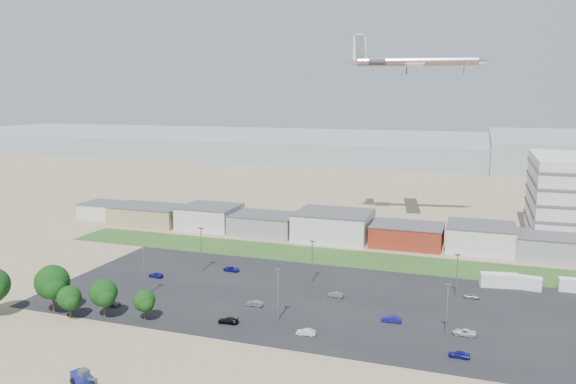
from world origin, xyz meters
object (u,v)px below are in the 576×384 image
at_px(parked_car_2, 459,354).
at_px(parked_car_9, 232,269).
at_px(box_trailer_a, 499,280).
at_px(parked_car_8, 472,296).
at_px(parked_car_4, 254,303).
at_px(parked_car_5, 156,275).
at_px(telehandler, 82,377).
at_px(airliner, 417,62).
at_px(parked_car_7, 336,295).
at_px(parked_car_1, 391,319).
at_px(parked_car_0, 464,332).
at_px(parked_car_10, 111,302).
at_px(parked_car_13, 306,332).
at_px(parked_car_3, 228,321).

height_order(parked_car_2, parked_car_9, parked_car_2).
distance_m(box_trailer_a, parked_car_2, 39.92).
height_order(box_trailer_a, parked_car_8, box_trailer_a).
xyz_separation_m(parked_car_4, parked_car_5, (-29.21, 9.55, 0.03)).
distance_m(telehandler, box_trailer_a, 89.79).
xyz_separation_m(airliner, parked_car_8, (20.69, -65.38, -52.64)).
bearing_deg(parked_car_7, parked_car_2, 56.02).
bearing_deg(parked_car_7, parked_car_4, -49.24).
relative_size(telehandler, parked_car_1, 1.69).
bearing_deg(parked_car_1, parked_car_0, 81.73).
height_order(parked_car_8, parked_car_10, parked_car_10).
bearing_deg(parked_car_13, parked_car_7, 172.52).
height_order(parked_car_0, parked_car_4, parked_car_4).
distance_m(airliner, parked_car_2, 110.15).
distance_m(parked_car_4, parked_car_9, 24.32).
bearing_deg(airliner, parked_car_2, -87.93).
bearing_deg(parked_car_0, parked_car_13, -67.12).
relative_size(telehandler, parked_car_9, 1.60).
bearing_deg(parked_car_13, parked_car_4, -131.89).
distance_m(box_trailer_a, parked_car_7, 38.03).
bearing_deg(airliner, parked_car_3, -112.98).
bearing_deg(parked_car_8, parked_car_4, 117.68).
height_order(telehandler, parked_car_10, telehandler).
bearing_deg(parked_car_10, parked_car_2, -91.09).
relative_size(box_trailer_a, parked_car_1, 2.16).
relative_size(parked_car_4, parked_car_10, 0.81).
xyz_separation_m(box_trailer_a, parked_car_10, (-75.92, -38.28, -0.90)).
relative_size(parked_car_3, parked_car_8, 1.22).
xyz_separation_m(airliner, parked_car_4, (-21.46, -84.60, -52.60)).
xyz_separation_m(parked_car_4, parked_car_8, (42.15, 19.22, -0.04)).
relative_size(parked_car_7, parked_car_10, 0.77).
distance_m(parked_car_5, parked_car_8, 72.01).
relative_size(telehandler, parked_car_8, 1.99).
height_order(airliner, parked_car_1, airliner).
height_order(telehandler, parked_car_13, telehandler).
xyz_separation_m(airliner, parked_car_0, (19.74, -85.35, -52.63)).
relative_size(telehandler, parked_car_5, 1.78).
height_order(parked_car_0, parked_car_8, parked_car_0).
xyz_separation_m(parked_car_2, parked_car_13, (-26.50, 0.22, -0.01)).
height_order(parked_car_0, parked_car_2, parked_car_2).
distance_m(telehandler, parked_car_9, 57.65).
height_order(parked_car_9, parked_car_13, parked_car_13).
relative_size(airliner, parked_car_2, 13.13).
bearing_deg(parked_car_9, airliner, -24.70).
bearing_deg(parked_car_9, parked_car_2, -114.60).
bearing_deg(parked_car_9, parked_car_3, -152.45).
bearing_deg(parked_car_13, parked_car_5, -120.98).
distance_m(telehandler, parked_car_2, 59.65).
bearing_deg(parked_car_2, parked_car_4, -102.32).
bearing_deg(parked_car_3, telehandler, -26.27).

